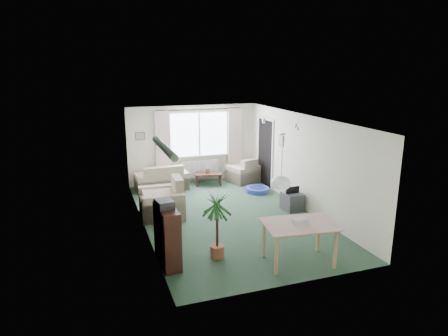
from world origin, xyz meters
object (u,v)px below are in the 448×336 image
object	(u,v)px
bookshelf	(167,236)
sofa	(162,177)
dining_table	(299,244)
tv_cube	(292,201)
armchair_left	(161,197)
armchair_corner	(243,170)
pet_bed	(257,190)
houseplant	(217,225)
coffee_table	(208,179)

from	to	relation	value
bookshelf	sofa	bearing A→B (deg)	77.66
dining_table	tv_cube	xyz separation A→B (m)	(1.25, 2.53, -0.16)
bookshelf	dining_table	bearing A→B (deg)	-21.42
bookshelf	tv_cube	distance (m)	3.98
sofa	armchair_left	world-z (taller)	armchair_left
sofa	tv_cube	distance (m)	3.97
armchair_corner	armchair_left	distance (m)	3.65
sofa	pet_bed	distance (m)	2.83
sofa	houseplant	xyz separation A→B (m)	(0.19, -4.67, 0.29)
dining_table	coffee_table	bearing A→B (deg)	91.16
houseplant	tv_cube	xyz separation A→B (m)	(2.61, 1.86, -0.44)
sofa	armchair_left	size ratio (longest dim) A/B	1.42
coffee_table	houseplant	distance (m)	4.86
sofa	dining_table	size ratio (longest dim) A/B	1.24
armchair_left	houseplant	distance (m)	2.61
armchair_corner	pet_bed	distance (m)	1.20
armchair_left	tv_cube	distance (m)	3.28
armchair_left	bookshelf	distance (m)	2.48
sofa	bookshelf	distance (m)	4.66
armchair_corner	houseplant	world-z (taller)	houseplant
bookshelf	houseplant	distance (m)	0.94
sofa	tv_cube	bearing A→B (deg)	131.61
armchair_left	pet_bed	size ratio (longest dim) A/B	1.56
sofa	pet_bed	size ratio (longest dim) A/B	2.21
sofa	houseplant	bearing A→B (deg)	89.13
armchair_corner	tv_cube	bearing A→B (deg)	77.48
armchair_corner	coffee_table	distance (m)	1.15
coffee_table	pet_bed	bearing A→B (deg)	-46.67
houseplant	pet_bed	distance (m)	4.26
tv_cube	bookshelf	bearing A→B (deg)	-157.95
houseplant	dining_table	xyz separation A→B (m)	(1.36, -0.68, -0.28)
sofa	bookshelf	bearing A→B (deg)	77.63
armchair_corner	houseplant	distance (m)	5.23
bookshelf	pet_bed	distance (m)	4.77
armchair_corner	coffee_table	bearing A→B (deg)	-18.39
armchair_left	tv_cube	world-z (taller)	armchair_left
armchair_corner	tv_cube	world-z (taller)	armchair_corner
armchair_corner	armchair_left	size ratio (longest dim) A/B	0.81
coffee_table	pet_bed	distance (m)	1.63
houseplant	armchair_left	bearing A→B (deg)	103.16
armchair_left	coffee_table	size ratio (longest dim) A/B	1.30
coffee_table	dining_table	world-z (taller)	dining_table
armchair_left	coffee_table	bearing A→B (deg)	142.19
armchair_corner	pet_bed	xyz separation A→B (m)	(-0.02, -1.16, -0.31)
armchair_left	bookshelf	size ratio (longest dim) A/B	0.96
armchair_corner	armchair_left	bearing A→B (deg)	18.30
coffee_table	tv_cube	distance (m)	3.13
bookshelf	pet_bed	bearing A→B (deg)	42.79
coffee_table	tv_cube	size ratio (longest dim) A/B	1.68
armchair_left	coffee_table	world-z (taller)	armchair_left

